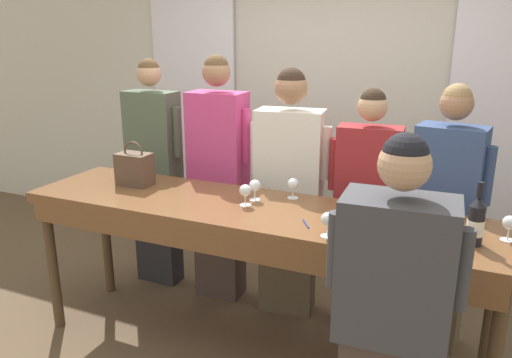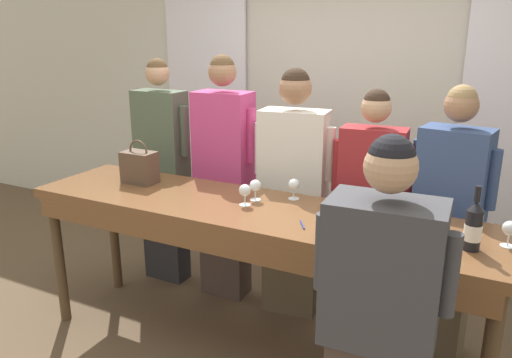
{
  "view_description": "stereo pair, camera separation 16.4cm",
  "coord_description": "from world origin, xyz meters",
  "px_view_note": "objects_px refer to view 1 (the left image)",
  "views": [
    {
      "loc": [
        1.15,
        -2.54,
        2.01
      ],
      "look_at": [
        0.0,
        0.07,
        1.15
      ],
      "focal_mm": 35.0,
      "sensor_mm": 36.0,
      "label": 1
    },
    {
      "loc": [
        1.3,
        -2.47,
        2.01
      ],
      "look_at": [
        0.0,
        0.07,
        1.15
      ],
      "focal_mm": 35.0,
      "sensor_mm": 36.0,
      "label": 2
    }
  ],
  "objects_px": {
    "wine_glass_center_right": "(391,205)",
    "wine_glass_near_host": "(328,220)",
    "tasting_bar": "(250,223)",
    "guest_navy_coat": "(443,219)",
    "wine_bottle": "(476,222)",
    "wine_glass_front_mid": "(354,207)",
    "guest_pink_top": "(219,179)",
    "handbag": "(135,168)",
    "wine_glass_center_mid": "(255,186)",
    "wine_glass_back_mid": "(293,184)",
    "wine_glass_center_left": "(427,212)",
    "guest_olive_jacket": "(155,172)",
    "host_pouring": "(390,324)",
    "guest_striped_shirt": "(366,210)",
    "wine_glass_front_right": "(438,229)",
    "wine_glass_back_right": "(367,193)",
    "wine_glass_back_left": "(246,191)",
    "guest_cream_sweater": "(289,193)",
    "wine_glass_front_left": "(510,224)"
  },
  "relations": [
    {
      "from": "guest_pink_top",
      "to": "wine_glass_near_host",
      "type": "bearing_deg",
      "value": -38.54
    },
    {
      "from": "wine_glass_front_mid",
      "to": "host_pouring",
      "type": "distance_m",
      "value": 0.75
    },
    {
      "from": "handbag",
      "to": "wine_glass_near_host",
      "type": "bearing_deg",
      "value": -13.26
    },
    {
      "from": "wine_glass_back_left",
      "to": "guest_cream_sweater",
      "type": "distance_m",
      "value": 0.62
    },
    {
      "from": "tasting_bar",
      "to": "wine_glass_center_left",
      "type": "bearing_deg",
      "value": 4.89
    },
    {
      "from": "wine_glass_back_mid",
      "to": "wine_glass_back_right",
      "type": "bearing_deg",
      "value": 1.23
    },
    {
      "from": "wine_glass_center_right",
      "to": "guest_pink_top",
      "type": "distance_m",
      "value": 1.43
    },
    {
      "from": "wine_glass_front_mid",
      "to": "wine_glass_front_right",
      "type": "relative_size",
      "value": 1.0
    },
    {
      "from": "wine_bottle",
      "to": "guest_olive_jacket",
      "type": "xyz_separation_m",
      "value": [
        -2.32,
        0.66,
        -0.19
      ]
    },
    {
      "from": "wine_glass_center_left",
      "to": "guest_olive_jacket",
      "type": "bearing_deg",
      "value": 165.62
    },
    {
      "from": "wine_glass_center_left",
      "to": "guest_striped_shirt",
      "type": "height_order",
      "value": "guest_striped_shirt"
    },
    {
      "from": "wine_glass_front_right",
      "to": "guest_striped_shirt",
      "type": "bearing_deg",
      "value": 122.62
    },
    {
      "from": "wine_glass_center_right",
      "to": "wine_glass_near_host",
      "type": "relative_size",
      "value": 1.0
    },
    {
      "from": "tasting_bar",
      "to": "wine_glass_back_mid",
      "type": "distance_m",
      "value": 0.37
    },
    {
      "from": "wine_bottle",
      "to": "wine_glass_center_left",
      "type": "distance_m",
      "value": 0.27
    },
    {
      "from": "wine_glass_near_host",
      "to": "host_pouring",
      "type": "xyz_separation_m",
      "value": [
        0.39,
        -0.39,
        -0.27
      ]
    },
    {
      "from": "wine_glass_front_left",
      "to": "guest_cream_sweater",
      "type": "xyz_separation_m",
      "value": [
        -1.35,
        0.54,
        -0.18
      ]
    },
    {
      "from": "wine_glass_front_left",
      "to": "wine_glass_back_right",
      "type": "xyz_separation_m",
      "value": [
        -0.74,
        0.19,
        0.0
      ]
    },
    {
      "from": "wine_glass_center_left",
      "to": "host_pouring",
      "type": "distance_m",
      "value": 0.76
    },
    {
      "from": "wine_glass_front_right",
      "to": "wine_glass_back_mid",
      "type": "xyz_separation_m",
      "value": [
        -0.88,
        0.41,
        0.0
      ]
    },
    {
      "from": "wine_glass_back_mid",
      "to": "tasting_bar",
      "type": "bearing_deg",
      "value": -124.05
    },
    {
      "from": "tasting_bar",
      "to": "guest_navy_coat",
      "type": "bearing_deg",
      "value": 30.53
    },
    {
      "from": "wine_glass_back_right",
      "to": "wine_glass_center_left",
      "type": "bearing_deg",
      "value": -28.04
    },
    {
      "from": "wine_glass_front_mid",
      "to": "guest_striped_shirt",
      "type": "relative_size",
      "value": 0.08
    },
    {
      "from": "tasting_bar",
      "to": "guest_navy_coat",
      "type": "relative_size",
      "value": 1.68
    },
    {
      "from": "host_pouring",
      "to": "wine_glass_center_left",
      "type": "bearing_deg",
      "value": 85.81
    },
    {
      "from": "tasting_bar",
      "to": "wine_glass_center_mid",
      "type": "bearing_deg",
      "value": 101.17
    },
    {
      "from": "wine_glass_back_mid",
      "to": "wine_glass_back_right",
      "type": "height_order",
      "value": "same"
    },
    {
      "from": "handbag",
      "to": "guest_navy_coat",
      "type": "height_order",
      "value": "guest_navy_coat"
    },
    {
      "from": "wine_glass_center_mid",
      "to": "wine_glass_back_mid",
      "type": "height_order",
      "value": "same"
    },
    {
      "from": "wine_glass_front_mid",
      "to": "wine_glass_near_host",
      "type": "relative_size",
      "value": 1.0
    },
    {
      "from": "wine_bottle",
      "to": "wine_glass_near_host",
      "type": "distance_m",
      "value": 0.71
    },
    {
      "from": "wine_glass_front_right",
      "to": "wine_glass_back_right",
      "type": "relative_size",
      "value": 1.0
    },
    {
      "from": "wine_glass_center_left",
      "to": "guest_pink_top",
      "type": "bearing_deg",
      "value": 160.57
    },
    {
      "from": "wine_glass_center_mid",
      "to": "guest_navy_coat",
      "type": "height_order",
      "value": "guest_navy_coat"
    },
    {
      "from": "wine_glass_near_host",
      "to": "wine_glass_front_mid",
      "type": "bearing_deg",
      "value": 72.8
    },
    {
      "from": "guest_striped_shirt",
      "to": "wine_glass_near_host",
      "type": "bearing_deg",
      "value": -91.69
    },
    {
      "from": "guest_pink_top",
      "to": "host_pouring",
      "type": "height_order",
      "value": "guest_pink_top"
    },
    {
      "from": "handbag",
      "to": "host_pouring",
      "type": "height_order",
      "value": "host_pouring"
    },
    {
      "from": "wine_glass_center_right",
      "to": "wine_glass_back_mid",
      "type": "distance_m",
      "value": 0.63
    },
    {
      "from": "wine_glass_back_mid",
      "to": "host_pouring",
      "type": "height_order",
      "value": "host_pouring"
    },
    {
      "from": "wine_bottle",
      "to": "guest_olive_jacket",
      "type": "relative_size",
      "value": 0.18
    },
    {
      "from": "tasting_bar",
      "to": "guest_olive_jacket",
      "type": "bearing_deg",
      "value": 150.73
    },
    {
      "from": "guest_cream_sweater",
      "to": "guest_striped_shirt",
      "type": "height_order",
      "value": "guest_cream_sweater"
    },
    {
      "from": "wine_glass_front_mid",
      "to": "wine_glass_center_left",
      "type": "distance_m",
      "value": 0.38
    },
    {
      "from": "wine_glass_front_right",
      "to": "wine_glass_near_host",
      "type": "relative_size",
      "value": 1.0
    },
    {
      "from": "wine_glass_center_right",
      "to": "guest_pink_top",
      "type": "height_order",
      "value": "guest_pink_top"
    },
    {
      "from": "wine_bottle",
      "to": "wine_glass_front_mid",
      "type": "height_order",
      "value": "wine_bottle"
    },
    {
      "from": "wine_bottle",
      "to": "wine_glass_front_left",
      "type": "xyz_separation_m",
      "value": [
        0.16,
        0.12,
        -0.03
      ]
    },
    {
      "from": "wine_glass_center_right",
      "to": "wine_glass_front_mid",
      "type": "bearing_deg",
      "value": -146.85
    }
  ]
}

